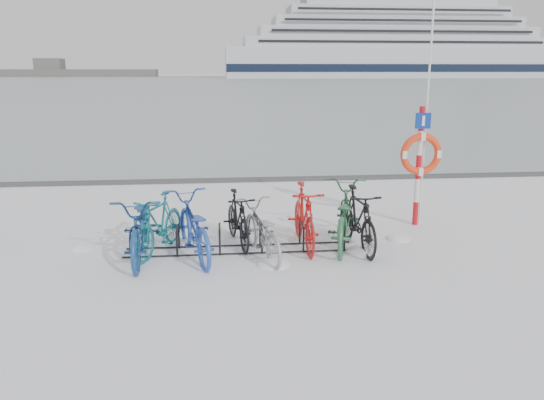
% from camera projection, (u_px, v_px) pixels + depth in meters
% --- Properties ---
extents(ground, '(900.00, 900.00, 0.00)m').
position_uv_depth(ground, '(241.00, 250.00, 9.30)').
color(ground, white).
rests_on(ground, ground).
extents(ice_sheet, '(400.00, 298.00, 0.02)m').
position_uv_depth(ice_sheet, '(219.00, 81.00, 159.10)').
color(ice_sheet, '#97A3AB').
rests_on(ice_sheet, ground).
extents(quay_edge, '(400.00, 0.25, 0.10)m').
position_uv_depth(quay_edge, '(232.00, 180.00, 14.99)').
color(quay_edge, '#3F3F42').
rests_on(quay_edge, ground).
extents(bike_rack, '(4.00, 0.48, 0.46)m').
position_uv_depth(bike_rack, '(240.00, 241.00, 9.25)').
color(bike_rack, black).
rests_on(bike_rack, ground).
extents(lifebuoy_station, '(0.84, 0.23, 4.35)m').
position_uv_depth(lifebuoy_station, '(421.00, 154.00, 10.45)').
color(lifebuoy_station, red).
rests_on(lifebuoy_station, ground).
extents(cruise_ferry, '(136.50, 25.75, 44.85)m').
position_uv_depth(cruise_ferry, '(392.00, 47.00, 214.21)').
color(cruise_ferry, silver).
rests_on(cruise_ferry, ground).
extents(bike_0, '(0.84, 2.22, 1.15)m').
position_uv_depth(bike_0, '(141.00, 224.00, 8.83)').
color(bike_0, navy).
rests_on(bike_0, ground).
extents(bike_1, '(1.08, 1.82, 1.06)m').
position_uv_depth(bike_1, '(159.00, 222.00, 9.12)').
color(bike_1, '#156A73').
rests_on(bike_1, ground).
extents(bike_2, '(1.25, 2.20, 1.09)m').
position_uv_depth(bike_2, '(193.00, 225.00, 8.90)').
color(bike_2, '#284FB3').
rests_on(bike_2, ground).
extents(bike_3, '(0.76, 1.72, 1.00)m').
position_uv_depth(bike_3, '(238.00, 217.00, 9.55)').
color(bike_3, black).
rests_on(bike_3, ground).
extents(bike_4, '(1.05, 1.92, 0.96)m').
position_uv_depth(bike_4, '(261.00, 229.00, 8.92)').
color(bike_4, gray).
rests_on(bike_4, ground).
extents(bike_5, '(0.58, 1.92, 1.15)m').
position_uv_depth(bike_5, '(304.00, 215.00, 9.41)').
color(bike_5, red).
rests_on(bike_5, ground).
extents(bike_6, '(1.33, 2.31, 1.14)m').
position_uv_depth(bike_6, '(343.00, 214.00, 9.50)').
color(bike_6, '#2E6A42').
rests_on(bike_6, ground).
extents(bike_7, '(0.68, 1.90, 1.12)m').
position_uv_depth(bike_7, '(358.00, 217.00, 9.32)').
color(bike_7, black).
rests_on(bike_7, ground).
extents(snow_drifts, '(6.19, 1.67, 0.19)m').
position_uv_depth(snow_drifts, '(280.00, 251.00, 9.24)').
color(snow_drifts, white).
rests_on(snow_drifts, ground).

